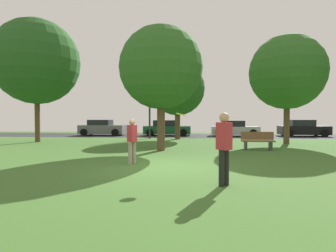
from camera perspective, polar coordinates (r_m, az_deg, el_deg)
The scene contains 15 objects.
ground_plane at distance 9.10m, azimuth -1.75°, elevation -8.38°, with size 44.00×44.00×0.00m, color #3D6628.
road_strip at distance 24.96m, azimuth 2.97°, elevation -2.00°, with size 44.00×6.40×0.01m, color #28282B.
maple_tree_near at distance 13.58m, azimuth -1.48°, elevation 12.03°, with size 4.06×4.06×6.08m.
maple_tree_far at distance 20.53m, azimuth -25.70°, elevation 11.95°, with size 5.60×5.60×8.12m.
birch_tree_lone at distance 18.60m, azimuth 23.59°, elevation 10.25°, with size 4.57×4.57×6.71m.
oak_tree_center at distance 20.80m, azimuth 2.00°, elevation 7.83°, with size 4.09×4.09×5.89m.
person_thrower at distance 6.52m, azimuth 11.59°, elevation -3.95°, with size 0.38×0.38×1.72m.
person_catcher at distance 9.50m, azimuth -7.50°, elevation -2.81°, with size 0.38×0.38×1.55m.
frisbee_disc at distance 7.50m, azimuth 2.69°, elevation 2.44°, with size 0.29×0.29×0.08m.
parked_car_grey at distance 25.99m, azimuth -13.55°, elevation -0.43°, with size 4.12×1.97×1.44m.
parked_car_green at distance 24.92m, azimuth -0.21°, elevation -0.53°, with size 4.21×2.06×1.40m.
parked_car_silver at distance 24.97m, azimuth 13.63°, elevation -0.60°, with size 4.09×1.99×1.36m.
parked_car_black at distance 26.87m, azimuth 26.29°, elevation -0.51°, with size 4.06×1.97×1.44m.
park_bench at distance 14.32m, azimuth 18.19°, elevation -2.93°, with size 1.60×0.45×0.90m.
street_lamp_post at distance 21.39m, azimuth -3.85°, elevation 3.42°, with size 0.14×0.14×4.50m, color #2D2D33.
Camera 1 is at (1.15, -8.89, 1.58)m, focal length 29.24 mm.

